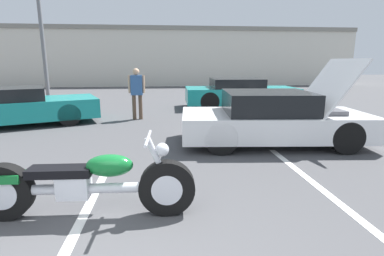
% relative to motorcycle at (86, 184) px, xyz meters
% --- Properties ---
extents(parking_stripe_middle, '(0.12, 4.96, 0.01)m').
position_rel_motorcycle_xyz_m(parking_stripe_middle, '(-0.06, -0.05, -0.40)').
color(parking_stripe_middle, white).
rests_on(parking_stripe_middle, ground).
extents(parking_stripe_back, '(0.12, 4.96, 0.01)m').
position_rel_motorcycle_xyz_m(parking_stripe_back, '(3.19, -0.05, -0.40)').
color(parking_stripe_back, white).
rests_on(parking_stripe_back, ground).
extents(far_building, '(32.00, 4.20, 4.40)m').
position_rel_motorcycle_xyz_m(far_building, '(0.07, 21.45, 1.93)').
color(far_building, beige).
rests_on(far_building, ground).
extents(motorcycle, '(2.56, 0.70, 0.97)m').
position_rel_motorcycle_xyz_m(motorcycle, '(0.00, 0.00, 0.00)').
color(motorcycle, black).
rests_on(motorcycle, ground).
extents(show_car_hood_open, '(4.19, 2.14, 1.88)m').
position_rel_motorcycle_xyz_m(show_car_hood_open, '(3.39, 2.94, 0.17)').
color(show_car_hood_open, white).
rests_on(show_car_hood_open, ground).
extents(parked_car_right_row, '(4.42, 2.01, 1.17)m').
position_rel_motorcycle_xyz_m(parked_car_right_row, '(4.04, 8.38, 0.17)').
color(parked_car_right_row, teal).
rests_on(parked_car_right_row, ground).
extents(parked_car_mid_row, '(4.92, 3.35, 1.10)m').
position_rel_motorcycle_xyz_m(parked_car_mid_row, '(-3.40, 5.63, 0.13)').
color(parked_car_mid_row, teal).
rests_on(parked_car_mid_row, ground).
extents(spectator_by_show_car, '(0.52, 0.21, 1.62)m').
position_rel_motorcycle_xyz_m(spectator_by_show_car, '(0.13, 6.23, 0.55)').
color(spectator_by_show_car, brown).
rests_on(spectator_by_show_car, ground).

